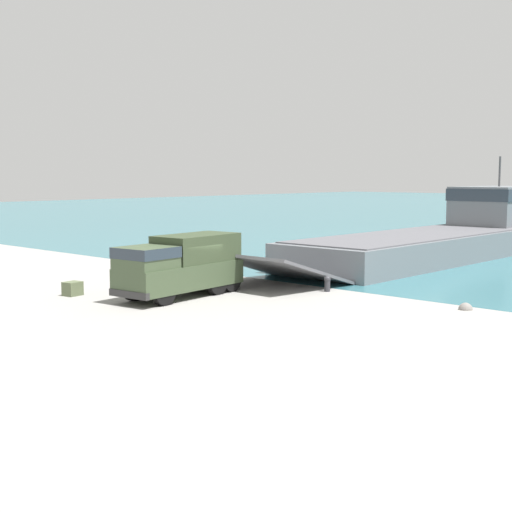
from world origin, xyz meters
The scene contains 10 objects.
ground_plane centered at (0.00, 0.00, 0.00)m, with size 240.00×240.00×0.00m, color gray.
landing_craft centered at (1.18, 25.20, 1.73)m, with size 7.13×34.62×7.35m.
military_truck centered at (0.05, -0.70, 1.57)m, with size 3.01×7.10×2.96m.
soldier_on_ramp centered at (-3.60, -0.80, 0.97)m, with size 0.49×0.36×1.69m.
mooring_bollard centered at (4.30, 5.40, 0.43)m, with size 0.34×0.34×0.80m.
cargo_crate centered at (-4.12, -4.03, 0.34)m, with size 0.68×0.82×0.68m, color #566042.
shoreline_rock_a centered at (-5.65, 6.62, 0.00)m, with size 0.98×0.98×0.98m, color gray.
shoreline_rock_b centered at (-11.15, 6.87, 0.00)m, with size 0.56×0.56×0.56m, color #66605B.
shoreline_rock_c centered at (11.72, 5.57, 0.00)m, with size 0.62×0.62×0.62m, color gray.
shoreline_rock_d centered at (-8.19, 6.99, 0.00)m, with size 1.09×1.09×1.09m, color gray.
Camera 1 is at (25.78, -23.23, 5.87)m, focal length 50.00 mm.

